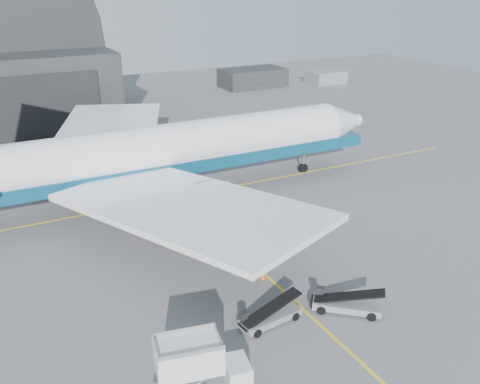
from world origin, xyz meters
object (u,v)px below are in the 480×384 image
airliner (159,152)px  pushback_tug (283,221)px  catering_truck (197,369)px  belt_loader_a (269,316)px  belt_loader_b (346,304)px

airliner → pushback_tug: airliner is taller
catering_truck → pushback_tug: catering_truck is taller
pushback_tug → belt_loader_a: (-9.15, -12.91, -0.12)m
airliner → belt_loader_b: (4.79, -26.82, -4.84)m
pushback_tug → belt_loader_a: 15.82m
airliner → pushback_tug: bearing=-57.3°
airliner → belt_loader_a: bearing=-92.4°
catering_truck → belt_loader_a: bearing=40.7°
catering_truck → belt_loader_b: size_ratio=1.24×
airliner → belt_loader_b: airliner is taller
catering_truck → belt_loader_b: catering_truck is taller
catering_truck → pushback_tug: 23.88m
airliner → pushback_tug: 15.71m
belt_loader_a → catering_truck: bearing=-157.3°
airliner → belt_loader_a: 25.99m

